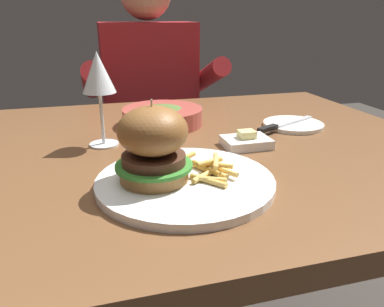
{
  "coord_description": "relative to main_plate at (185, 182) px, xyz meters",
  "views": [
    {
      "loc": [
        -0.15,
        -0.75,
        1.01
      ],
      "look_at": [
        0.01,
        -0.18,
        0.78
      ],
      "focal_mm": 35.0,
      "sensor_mm": 36.0,
      "label": 1
    }
  ],
  "objects": [
    {
      "name": "burger_sandwich",
      "position": [
        -0.05,
        0.01,
        0.07
      ],
      "size": [
        0.13,
        0.13,
        0.13
      ],
      "color": "#9E6B38",
      "rests_on": "main_plate"
    },
    {
      "name": "main_plate",
      "position": [
        0.0,
        0.0,
        0.0
      ],
      "size": [
        0.3,
        0.3,
        0.01
      ],
      "primitive_type": "cylinder",
      "color": "white",
      "rests_on": "dining_table"
    },
    {
      "name": "diner_person",
      "position": [
        0.09,
        0.93,
        -0.18
      ],
      "size": [
        0.51,
        0.36,
        1.18
      ],
      "color": "#282833",
      "rests_on": "ground"
    },
    {
      "name": "dining_table",
      "position": [
        0.01,
        0.21,
        -0.1
      ],
      "size": [
        1.24,
        0.9,
        0.74
      ],
      "color": "brown",
      "rests_on": "ground"
    },
    {
      "name": "table_knife",
      "position": [
        0.31,
        0.24,
        0.01
      ],
      "size": [
        0.19,
        0.1,
        0.01
      ],
      "color": "silver",
      "rests_on": "bread_plate"
    },
    {
      "name": "soup_bowl",
      "position": [
        0.04,
        0.37,
        0.02
      ],
      "size": [
        0.2,
        0.2,
        0.05
      ],
      "color": "#B24C42",
      "rests_on": "dining_table"
    },
    {
      "name": "bread_plate",
      "position": [
        0.35,
        0.26,
        -0.0
      ],
      "size": [
        0.15,
        0.15,
        0.01
      ],
      "primitive_type": "cylinder",
      "color": "white",
      "rests_on": "dining_table"
    },
    {
      "name": "wine_glass",
      "position": [
        -0.12,
        0.25,
        0.14
      ],
      "size": [
        0.07,
        0.07,
        0.2
      ],
      "color": "silver",
      "rests_on": "dining_table"
    },
    {
      "name": "butter_dish",
      "position": [
        0.17,
        0.15,
        0.0
      ],
      "size": [
        0.1,
        0.07,
        0.04
      ],
      "color": "white",
      "rests_on": "dining_table"
    },
    {
      "name": "fries_pile",
      "position": [
        0.04,
        -0.0,
        0.02
      ],
      "size": [
        0.09,
        0.11,
        0.03
      ],
      "color": "gold",
      "rests_on": "main_plate"
    }
  ]
}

